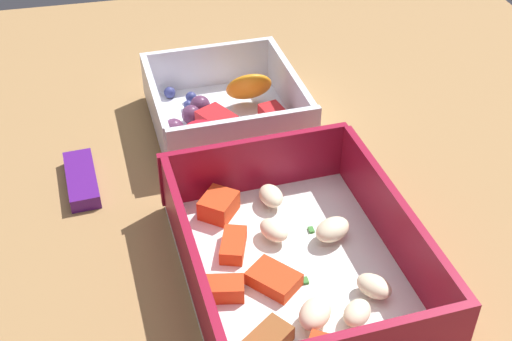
# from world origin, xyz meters

# --- Properties ---
(table_surface) EXTENTS (0.80, 0.80, 0.02)m
(table_surface) POSITION_xyz_m (0.00, 0.00, 0.01)
(table_surface) COLOR #9E7547
(table_surface) RESTS_ON ground
(pasta_container) EXTENTS (0.21, 0.17, 0.05)m
(pasta_container) POSITION_xyz_m (-0.12, -0.01, 0.04)
(pasta_container) COLOR white
(pasta_container) RESTS_ON table_surface
(fruit_bowl) EXTENTS (0.15, 0.14, 0.05)m
(fruit_bowl) POSITION_xyz_m (0.08, 0.01, 0.04)
(fruit_bowl) COLOR white
(fruit_bowl) RESTS_ON table_surface
(candy_bar) EXTENTS (0.07, 0.03, 0.01)m
(candy_bar) POSITION_xyz_m (0.02, 0.14, 0.03)
(candy_bar) COLOR #51197A
(candy_bar) RESTS_ON table_surface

